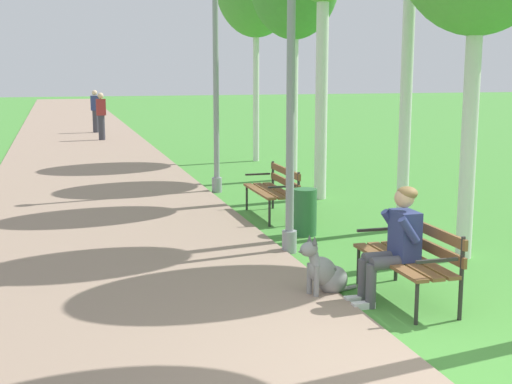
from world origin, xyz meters
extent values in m
plane|color=#478E38|center=(0.00, 0.00, 0.00)|extent=(120.00, 120.00, 0.00)
cube|color=gray|center=(-2.31, 24.00, 0.02)|extent=(4.34, 60.00, 0.04)
cube|color=brown|center=(0.27, 1.71, 0.45)|extent=(0.14, 1.50, 0.04)
cube|color=brown|center=(0.44, 1.71, 0.45)|extent=(0.14, 1.50, 0.04)
cube|color=brown|center=(0.62, 1.71, 0.45)|extent=(0.14, 1.50, 0.04)
cube|color=brown|center=(0.72, 1.71, 0.59)|extent=(0.04, 1.50, 0.11)
cube|color=brown|center=(0.72, 1.71, 0.77)|extent=(0.04, 1.50, 0.11)
cylinder|color=#2D2B28|center=(0.24, 2.40, 0.23)|extent=(0.04, 0.04, 0.45)
cylinder|color=#2D2B28|center=(0.72, 2.40, 0.43)|extent=(0.04, 0.04, 0.85)
cube|color=#2D2B28|center=(0.44, 2.40, 0.63)|extent=(0.45, 0.04, 0.03)
cylinder|color=#2D2B28|center=(0.24, 1.02, 0.23)|extent=(0.04, 0.04, 0.45)
cylinder|color=#2D2B28|center=(0.72, 1.02, 0.43)|extent=(0.04, 0.04, 0.85)
cube|color=#2D2B28|center=(0.44, 1.02, 0.63)|extent=(0.45, 0.04, 0.03)
cube|color=brown|center=(0.14, 6.23, 0.45)|extent=(0.14, 1.50, 0.04)
cube|color=brown|center=(0.32, 6.23, 0.45)|extent=(0.14, 1.50, 0.04)
cube|color=brown|center=(0.49, 6.23, 0.45)|extent=(0.14, 1.50, 0.04)
cube|color=brown|center=(0.60, 6.23, 0.59)|extent=(0.04, 1.50, 0.11)
cube|color=brown|center=(0.60, 6.23, 0.77)|extent=(0.04, 1.50, 0.11)
cylinder|color=#2D2B28|center=(0.12, 6.92, 0.23)|extent=(0.04, 0.04, 0.45)
cylinder|color=#2D2B28|center=(0.60, 6.92, 0.43)|extent=(0.04, 0.04, 0.85)
cube|color=#2D2B28|center=(0.32, 6.92, 0.63)|extent=(0.45, 0.04, 0.03)
cylinder|color=#2D2B28|center=(0.12, 5.54, 0.23)|extent=(0.04, 0.04, 0.45)
cylinder|color=#2D2B28|center=(0.60, 5.54, 0.43)|extent=(0.04, 0.04, 0.85)
cube|color=#2D2B28|center=(0.32, 5.54, 0.63)|extent=(0.45, 0.04, 0.03)
cylinder|color=#4C4C51|center=(0.23, 1.79, 0.47)|extent=(0.42, 0.14, 0.14)
cylinder|color=#4C4C51|center=(0.02, 1.79, 0.24)|extent=(0.11, 0.11, 0.47)
cube|color=silver|center=(-0.06, 1.79, 0.04)|extent=(0.24, 0.09, 0.07)
cylinder|color=#4C4C51|center=(0.23, 1.59, 0.47)|extent=(0.42, 0.14, 0.14)
cylinder|color=#4C4C51|center=(0.02, 1.59, 0.24)|extent=(0.11, 0.11, 0.47)
cube|color=silver|center=(-0.06, 1.59, 0.04)|extent=(0.24, 0.09, 0.07)
cube|color=navy|center=(0.44, 1.69, 0.73)|extent=(0.22, 0.36, 0.52)
cylinder|color=navy|center=(0.38, 1.89, 0.83)|extent=(0.25, 0.09, 0.30)
cylinder|color=navy|center=(0.38, 1.49, 0.83)|extent=(0.25, 0.09, 0.30)
sphere|color=tan|center=(0.42, 1.69, 1.13)|extent=(0.21, 0.21, 0.21)
ellipsoid|color=olive|center=(0.45, 1.69, 1.18)|extent=(0.22, 0.23, 0.14)
ellipsoid|color=gray|center=(-0.18, 2.13, 0.16)|extent=(0.43, 0.38, 0.32)
ellipsoid|color=gray|center=(-0.33, 2.09, 0.29)|extent=(0.54, 0.36, 0.48)
ellipsoid|color=#595959|center=(-0.28, 2.10, 0.32)|extent=(0.40, 0.29, 0.27)
cylinder|color=gray|center=(-0.47, 2.10, 0.19)|extent=(0.06, 0.06, 0.38)
cylinder|color=gray|center=(-0.43, 1.99, 0.19)|extent=(0.06, 0.06, 0.38)
cylinder|color=gray|center=(-0.43, 2.05, 0.43)|extent=(0.16, 0.19, 0.19)
ellipsoid|color=gray|center=(-0.51, 2.03, 0.56)|extent=(0.25, 0.20, 0.16)
cone|color=#595959|center=(-0.60, 2.00, 0.55)|extent=(0.12, 0.12, 0.09)
cone|color=#595959|center=(-0.48, 2.08, 0.66)|extent=(0.06, 0.06, 0.09)
cone|color=#595959|center=(-0.45, 2.00, 0.66)|extent=(0.06, 0.06, 0.09)
cylinder|color=gray|center=(0.01, 2.20, 0.03)|extent=(0.28, 0.13, 0.04)
cylinder|color=gray|center=(-0.08, 3.96, 0.15)|extent=(0.20, 0.20, 0.30)
cylinder|color=gray|center=(-0.08, 3.96, 2.16)|extent=(0.11, 0.11, 4.32)
cylinder|color=gray|center=(0.01, 8.84, 0.15)|extent=(0.20, 0.20, 0.30)
cylinder|color=gray|center=(0.01, 8.84, 2.06)|extent=(0.11, 0.11, 4.13)
cylinder|color=silver|center=(2.05, 3.08, 1.68)|extent=(0.20, 0.20, 3.37)
cylinder|color=silver|center=(2.02, 4.77, 2.38)|extent=(0.18, 0.18, 4.77)
cylinder|color=silver|center=(1.76, 7.61, 2.11)|extent=(0.23, 0.23, 4.21)
cylinder|color=silver|center=(2.03, 10.04, 1.80)|extent=(0.21, 0.21, 3.59)
cylinder|color=silver|center=(2.09, 13.31, 1.91)|extent=(0.16, 0.16, 3.82)
cylinder|color=#2D6638|center=(0.46, 4.86, 0.35)|extent=(0.36, 0.36, 0.70)
cylinder|color=#383842|center=(-1.57, 19.83, 0.44)|extent=(0.22, 0.22, 0.88)
cube|color=maroon|center=(-1.57, 19.83, 1.16)|extent=(0.32, 0.20, 0.56)
sphere|color=beige|center=(-1.57, 19.83, 1.55)|extent=(0.20, 0.20, 0.20)
cylinder|color=#383842|center=(-1.61, 22.81, 0.44)|extent=(0.22, 0.22, 0.88)
cube|color=navy|center=(-1.61, 22.81, 1.16)|extent=(0.32, 0.20, 0.56)
sphere|color=beige|center=(-1.61, 22.81, 1.55)|extent=(0.20, 0.20, 0.20)
camera|label=1|loc=(-3.03, -4.84, 2.46)|focal=49.42mm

